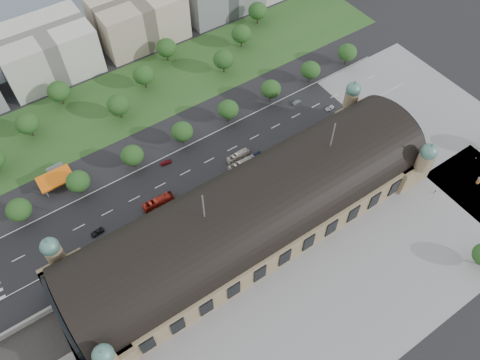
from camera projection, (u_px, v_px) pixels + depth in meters
ground at (252, 227)px, 182.57m from camera, size 900.00×900.00×0.00m
station at (253, 213)px, 174.35m from camera, size 150.00×48.40×44.30m
plaza_south at (347, 302)px, 164.14m from camera, size 190.00×48.00×0.12m
plaza_east at (433, 120)px, 217.37m from camera, size 56.00×100.00×0.12m
road_slab at (160, 186)px, 194.65m from camera, size 260.00×26.00×0.10m
grass_belt at (115, 104)px, 223.60m from camera, size 300.00×45.00×0.10m
petrol_station at (56, 175)px, 194.35m from camera, size 14.00×13.00×5.05m
office_3 at (46, 51)px, 228.76m from camera, size 45.00×32.00×24.00m
office_4 at (138, 17)px, 245.65m from camera, size 45.00×32.00×24.00m
tree_row_2 at (19, 210)px, 178.57m from camera, size 9.60×9.60×11.52m
tree_row_3 at (78, 181)px, 186.68m from camera, size 9.60×9.60×11.52m
tree_row_4 at (132, 155)px, 194.79m from camera, size 9.60×9.60×11.52m
tree_row_5 at (182, 131)px, 202.90m from camera, size 9.60×9.60×11.52m
tree_row_6 at (228, 109)px, 211.01m from camera, size 9.60×9.60×11.52m
tree_row_7 at (271, 89)px, 219.12m from camera, size 9.60×9.60×11.52m
tree_row_8 at (311, 70)px, 227.23m from camera, size 9.60×9.60×11.52m
tree_row_9 at (347, 52)px, 235.34m from camera, size 9.60×9.60×11.52m
tree_belt_4 at (27, 123)px, 204.97m from camera, size 10.40×10.40×12.48m
tree_belt_5 at (59, 91)px, 217.34m from camera, size 10.40×10.40×12.48m
tree_belt_6 at (118, 105)px, 211.87m from camera, size 10.40×10.40×12.48m
tree_belt_7 at (144, 75)px, 224.23m from camera, size 10.40×10.40×12.48m
tree_belt_8 at (166, 48)px, 236.60m from camera, size 10.40×10.40×12.48m
tree_belt_9 at (223, 59)px, 231.13m from camera, size 10.40×10.40×12.48m
tree_belt_10 at (241, 34)px, 243.49m from camera, size 10.40×10.40×12.48m
tree_belt_11 at (258, 11)px, 255.86m from camera, size 10.40×10.40×12.48m
traffic_car_2 at (97, 232)px, 180.33m from camera, size 5.44×2.93×1.45m
traffic_car_3 at (166, 162)px, 201.17m from camera, size 5.09×2.47×1.43m
traffic_car_4 at (257, 154)px, 203.98m from camera, size 4.06×1.85×1.35m
traffic_car_5 at (297, 102)px, 223.29m from camera, size 4.77×1.76×1.56m
traffic_car_6 at (330, 108)px, 221.07m from camera, size 4.82×2.38×1.31m
parked_car_0 at (96, 255)px, 174.33m from camera, size 4.92×3.75×1.55m
parked_car_1 at (88, 253)px, 174.96m from camera, size 5.75×5.27×1.49m
parked_car_2 at (64, 272)px, 170.39m from camera, size 5.17×3.78×1.39m
parked_car_3 at (112, 251)px, 175.60m from camera, size 4.26×3.53×1.37m
parked_car_4 at (87, 253)px, 174.74m from camera, size 4.93×4.39×1.62m
parked_car_5 at (116, 248)px, 176.24m from camera, size 5.35×5.01×1.40m
parked_car_6 at (136, 237)px, 178.98m from camera, size 5.52×4.84×1.53m
bus_west at (158, 202)px, 187.52m from camera, size 13.16×3.46×3.64m
bus_mid at (239, 155)px, 202.38m from camera, size 11.39×3.10×3.14m
bus_east at (242, 164)px, 199.16m from camera, size 12.82×3.28×3.55m
advertising_column at (479, 181)px, 194.09m from camera, size 1.66×1.66×3.15m
pedestrian_0 at (435, 192)px, 191.52m from camera, size 0.95×0.57×1.91m
pedestrian_2 at (476, 158)px, 202.62m from camera, size 0.61×0.83×1.53m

